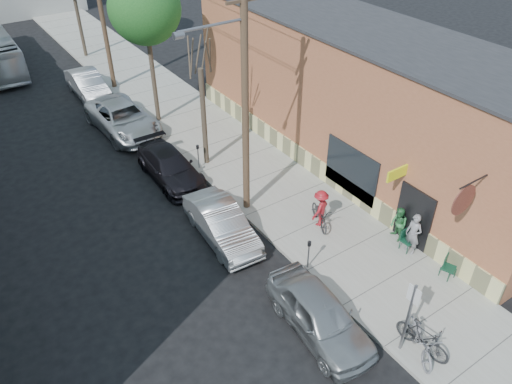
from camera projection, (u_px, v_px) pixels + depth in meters
ground at (260, 298)px, 17.53m from camera, size 120.00×120.00×0.00m
sidewalk at (208, 135)px, 26.80m from camera, size 4.50×58.00×0.15m
cafe_building at (358, 99)px, 23.07m from camera, size 6.60×20.20×6.61m
sign_post at (409, 312)px, 14.65m from camera, size 0.07×0.45×2.80m
parking_meter_near at (309, 250)px, 18.08m from camera, size 0.14×0.14×1.24m
parking_meter_far at (198, 153)px, 23.61m from camera, size 0.14×0.14×1.24m
utility_pole_near at (244, 94)px, 18.51m from camera, size 3.57×0.28×10.00m
utility_pole_far at (100, 2)px, 28.82m from camera, size 1.80×0.28×10.00m
tree_bare at (204, 118)px, 23.10m from camera, size 0.24×0.24×4.81m
tree_leafy_mid at (145, 9)px, 24.58m from camera, size 3.62×3.62×7.94m
patio_chair_a at (408, 241)px, 19.09m from camera, size 0.51×0.51×0.88m
patio_chair_b at (449, 268)px, 17.90m from camera, size 0.65×0.65×0.88m
patron_grey at (413, 234)px, 18.75m from camera, size 0.46×0.66×1.74m
patron_green at (398, 224)px, 19.43m from camera, size 0.74×0.84×1.47m
cyclist at (320, 208)px, 20.14m from camera, size 1.20×0.94×1.64m
cyclist_bike at (320, 215)px, 20.34m from camera, size 1.26×1.90×0.94m
parked_bike_a at (423, 338)px, 15.26m from camera, size 0.76×1.91×1.12m
parked_bike_b at (421, 339)px, 15.25m from camera, size 1.66×2.15×1.09m
car_0 at (320, 314)px, 15.96m from camera, size 2.12×4.52×1.50m
car_1 at (222, 224)px, 19.72m from camera, size 1.84×4.47×1.44m
car_2 at (170, 167)px, 23.20m from camera, size 1.96×4.67×1.35m
car_3 at (123, 118)px, 26.90m from camera, size 2.81×5.69×1.55m
car_4 at (88, 85)px, 30.62m from camera, size 1.64×4.55×1.49m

